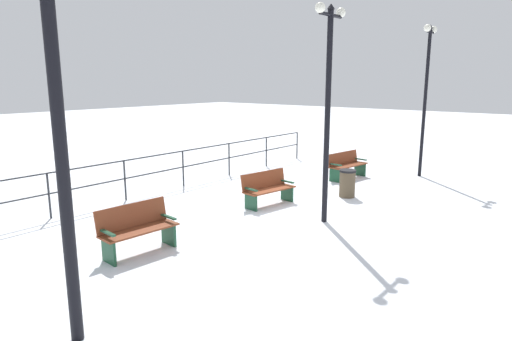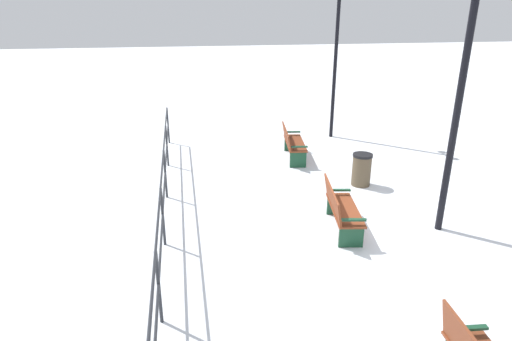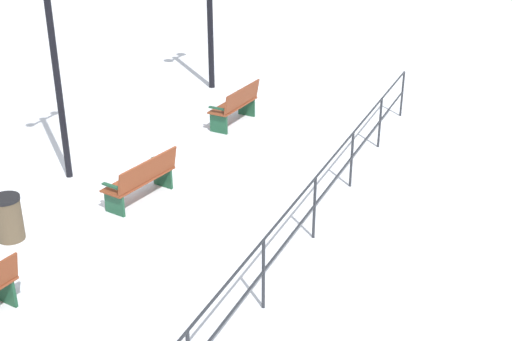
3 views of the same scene
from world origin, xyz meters
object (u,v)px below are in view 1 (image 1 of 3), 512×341
at_px(bench_third, 346,165).
at_px(trash_bin, 347,183).
at_px(lamppost_middle, 328,91).
at_px(lamppost_far, 427,80).
at_px(bench_second, 268,188).
at_px(lamppost_near, 56,101).
at_px(bench_nearest, 137,228).

xyz_separation_m(bench_third, trash_bin, (1.18, -2.18, -0.08)).
bearing_deg(lamppost_middle, lamppost_far, 90.00).
height_order(bench_second, trash_bin, bench_second).
height_order(lamppost_near, lamppost_middle, lamppost_middle).
bearing_deg(bench_third, trash_bin, -54.17).
distance_m(lamppost_near, lamppost_far, 12.85).
distance_m(lamppost_middle, trash_bin, 3.65).
relative_size(bench_nearest, lamppost_far, 0.31).
bearing_deg(lamppost_middle, lamppost_near, -90.00).
relative_size(lamppost_far, trash_bin, 6.41).
distance_m(lamppost_near, trash_bin, 9.11).
bearing_deg(bench_second, lamppost_near, -64.40).
bearing_deg(lamppost_near, lamppost_far, 90.00).
relative_size(bench_third, lamppost_near, 0.37).
relative_size(bench_third, trash_bin, 2.14).
bearing_deg(lamppost_far, lamppost_near, -90.00).
xyz_separation_m(bench_nearest, bench_third, (0.01, 8.56, -0.02)).
distance_m(bench_second, bench_third, 4.28).
relative_size(bench_nearest, lamppost_near, 0.34).
bearing_deg(trash_bin, bench_second, -121.68).
relative_size(bench_third, lamppost_middle, 0.35).
relative_size(lamppost_near, lamppost_middle, 0.93).
xyz_separation_m(bench_second, lamppost_middle, (1.94, -0.30, 2.62)).
bearing_deg(trash_bin, bench_nearest, -100.54).
bearing_deg(bench_nearest, bench_third, 94.66).
xyz_separation_m(bench_third, lamppost_middle, (1.83, -4.58, 2.60)).
xyz_separation_m(bench_nearest, bench_second, (-0.11, 4.29, -0.04)).
xyz_separation_m(lamppost_near, lamppost_far, (0.00, 12.85, 0.24)).
xyz_separation_m(lamppost_middle, lamppost_far, (0.00, 6.56, 0.25)).
bearing_deg(bench_nearest, bench_second, 96.11).
relative_size(bench_nearest, bench_second, 0.97).
xyz_separation_m(lamppost_far, trash_bin, (-0.65, -4.16, -2.92)).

